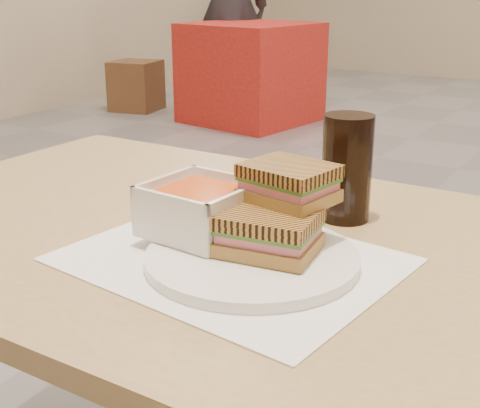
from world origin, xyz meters
The scene contains 11 objects.
main_table centered at (-0.02, -1.94, 0.64)m, with size 1.21×0.72×0.75m.
tray_liner centered at (0.01, -2.02, 0.75)m, with size 0.42×0.34×0.00m.
plate centered at (0.04, -2.01, 0.76)m, with size 0.26×0.26×0.01m.
soup_bowl centered at (-0.06, -1.99, 0.80)m, with size 0.13×0.13×0.07m.
panini_lower centered at (0.05, -2.00, 0.79)m, with size 0.13×0.11×0.05m.
panini_upper centered at (0.05, -1.95, 0.84)m, with size 0.12×0.10×0.05m.
cola_glass centered at (0.06, -1.80, 0.83)m, with size 0.07×0.07×0.15m.
bg_table_0 centered at (-2.29, 1.76, 0.38)m, with size 0.97×0.97×0.76m.
bg_chair_0l centered at (-3.36, 1.63, 0.21)m, with size 0.44×0.44×0.42m.
bg_chair_0r centered at (-2.15, 1.74, 0.22)m, with size 0.41×0.41×0.43m.
patron_a centered at (-2.66, 2.04, 0.87)m, with size 0.76×0.70×1.75m.
Camera 1 is at (0.42, -2.64, 1.08)m, focal length 49.02 mm.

